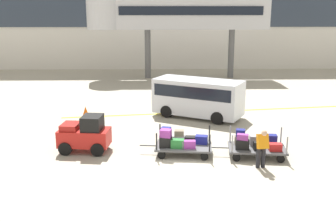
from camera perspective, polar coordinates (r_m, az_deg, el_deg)
ground_plane at (r=15.71m, az=2.20°, el=-7.94°), size 120.00×120.00×0.00m
apron_lead_line at (r=24.25m, az=9.20°, el=0.05°), size 19.64×2.96×0.01m
terminal_building at (r=40.49m, az=0.02°, el=13.11°), size 61.25×2.51×9.91m
jet_bridge at (r=34.49m, az=0.31°, el=13.49°), size 15.00×3.00×6.72m
baggage_tug at (r=17.47m, az=-11.57°, el=-3.25°), size 2.21×1.43×1.58m
baggage_cart_lead at (r=16.87m, az=1.69°, el=-4.35°), size 3.06×1.64×1.15m
baggage_cart_middle at (r=17.01m, az=12.21°, el=-4.64°), size 3.06×1.64×1.10m
baggage_handler at (r=15.74m, az=13.08°, el=-4.91°), size 0.44×0.46×1.56m
shuttle_van at (r=22.38m, az=4.23°, el=2.22°), size 5.13×3.96×2.10m
safety_cone_far at (r=23.21m, az=-11.51°, el=-0.03°), size 0.36×0.36×0.55m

